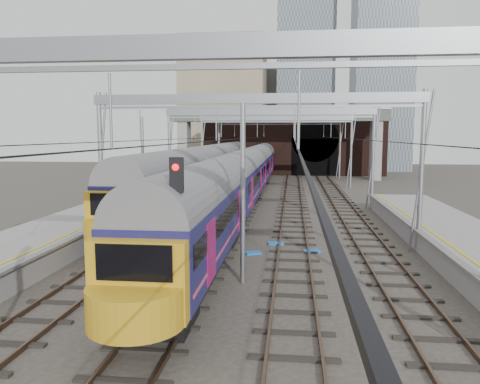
# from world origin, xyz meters

# --- Properties ---
(ground) EXTENTS (160.00, 160.00, 0.00)m
(ground) POSITION_xyz_m (0.00, 0.00, 0.00)
(ground) COLOR #38332D
(ground) RESTS_ON ground
(platform_left) EXTENTS (4.32, 55.00, 1.12)m
(platform_left) POSITION_xyz_m (-10.18, 2.50, 0.55)
(platform_left) COLOR gray
(platform_left) RESTS_ON ground
(tracks) EXTENTS (14.40, 80.00, 0.22)m
(tracks) POSITION_xyz_m (0.00, 15.00, 0.02)
(tracks) COLOR #4C3828
(tracks) RESTS_ON ground
(overhead_line) EXTENTS (16.80, 80.00, 8.00)m
(overhead_line) POSITION_xyz_m (0.00, 21.49, 6.57)
(overhead_line) COLOR gray
(overhead_line) RESTS_ON ground
(retaining_wall) EXTENTS (28.00, 2.75, 9.00)m
(retaining_wall) POSITION_xyz_m (1.40, 51.93, 4.33)
(retaining_wall) COLOR black
(retaining_wall) RESTS_ON ground
(overbridge) EXTENTS (28.00, 3.00, 9.25)m
(overbridge) POSITION_xyz_m (0.00, 46.00, 7.27)
(overbridge) COLOR gray
(overbridge) RESTS_ON ground
(city_skyline) EXTENTS (37.50, 27.50, 60.00)m
(city_skyline) POSITION_xyz_m (2.73, 70.48, 17.09)
(city_skyline) COLOR tan
(city_skyline) RESTS_ON ground
(train_main) EXTENTS (2.66, 61.65, 4.63)m
(train_main) POSITION_xyz_m (-2.00, 26.03, 2.41)
(train_main) COLOR black
(train_main) RESTS_ON ground
(train_second) EXTENTS (2.81, 48.70, 4.83)m
(train_second) POSITION_xyz_m (-6.00, 28.33, 2.49)
(train_second) COLOR black
(train_second) RESTS_ON ground
(signal_near_centre) EXTENTS (0.38, 0.48, 5.21)m
(signal_near_centre) POSITION_xyz_m (-1.18, -3.50, 3.26)
(signal_near_centre) COLOR black
(signal_near_centre) RESTS_ON ground
(equip_cover_a) EXTENTS (0.91, 0.78, 0.09)m
(equip_cover_a) POSITION_xyz_m (0.01, 6.54, 0.04)
(equip_cover_a) COLOR blue
(equip_cover_a) RESTS_ON ground
(equip_cover_b) EXTENTS (0.93, 0.77, 0.09)m
(equip_cover_b) POSITION_xyz_m (2.89, 7.20, 0.05)
(equip_cover_b) COLOR blue
(equip_cover_b) RESTS_ON ground
(equip_cover_c) EXTENTS (0.90, 0.70, 0.10)m
(equip_cover_c) POSITION_xyz_m (1.07, 8.67, 0.05)
(equip_cover_c) COLOR blue
(equip_cover_c) RESTS_ON ground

